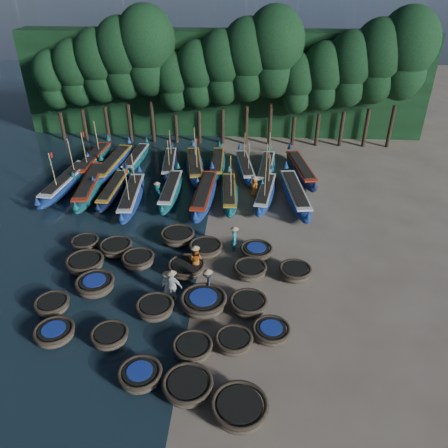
# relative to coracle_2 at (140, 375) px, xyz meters

# --- Properties ---
(ground) EXTENTS (120.00, 120.00, 0.00)m
(ground) POSITION_rel_coracle_2_xyz_m (1.58, 8.97, -0.42)
(ground) COLOR gray
(ground) RESTS_ON ground
(foliage_wall) EXTENTS (40.00, 3.00, 10.00)m
(foliage_wall) POSITION_rel_coracle_2_xyz_m (1.58, 32.47, 4.58)
(foliage_wall) COLOR black
(foliage_wall) RESTS_ON ground
(coracle_2) EXTENTS (2.23, 2.23, 0.72)m
(coracle_2) POSITION_rel_coracle_2_xyz_m (0.00, 0.00, 0.00)
(coracle_2) COLOR brown
(coracle_2) RESTS_ON ground
(coracle_3) EXTENTS (2.19, 2.19, 0.73)m
(coracle_3) POSITION_rel_coracle_2_xyz_m (2.11, -0.43, 0.00)
(coracle_3) COLOR brown
(coracle_3) RESTS_ON ground
(coracle_4) EXTENTS (2.34, 2.34, 0.76)m
(coracle_4) POSITION_rel_coracle_2_xyz_m (4.30, -1.36, 0.02)
(coracle_4) COLOR brown
(coracle_4) RESTS_ON ground
(coracle_5) EXTENTS (2.35, 2.35, 0.70)m
(coracle_5) POSITION_rel_coracle_2_xyz_m (-4.64, 2.20, -0.01)
(coracle_5) COLOR brown
(coracle_5) RESTS_ON ground
(coracle_6) EXTENTS (2.21, 2.21, 0.67)m
(coracle_6) POSITION_rel_coracle_2_xyz_m (-1.96, 2.18, -0.03)
(coracle_6) COLOR brown
(coracle_6) RESTS_ON ground
(coracle_7) EXTENTS (2.26, 2.26, 0.67)m
(coracle_7) POSITION_rel_coracle_2_xyz_m (2.04, 1.71, -0.03)
(coracle_7) COLOR brown
(coracle_7) RESTS_ON ground
(coracle_8) EXTENTS (2.20, 2.20, 0.73)m
(coracle_8) POSITION_rel_coracle_2_xyz_m (3.92, 2.18, 0.00)
(coracle_8) COLOR brown
(coracle_8) RESTS_ON ground
(coracle_9) EXTENTS (2.27, 2.27, 0.67)m
(coracle_9) POSITION_rel_coracle_2_xyz_m (5.69, 2.96, -0.03)
(coracle_9) COLOR brown
(coracle_9) RESTS_ON ground
(coracle_10) EXTENTS (2.02, 2.02, 0.73)m
(coracle_10) POSITION_rel_coracle_2_xyz_m (-5.54, 4.12, 0.00)
(coracle_10) COLOR brown
(coracle_10) RESTS_ON ground
(coracle_11) EXTENTS (2.52, 2.52, 0.82)m
(coracle_11) POSITION_rel_coracle_2_xyz_m (-3.80, 5.79, 0.06)
(coracle_11) COLOR brown
(coracle_11) RESTS_ON ground
(coracle_12) EXTENTS (2.38, 2.38, 0.77)m
(coracle_12) POSITION_rel_coracle_2_xyz_m (-0.19, 4.19, 0.02)
(coracle_12) COLOR brown
(coracle_12) RESTS_ON ground
(coracle_13) EXTENTS (2.98, 2.98, 0.84)m
(coracle_13) POSITION_rel_coracle_2_xyz_m (2.24, 4.76, 0.07)
(coracle_13) COLOR brown
(coracle_13) RESTS_ON ground
(coracle_14) EXTENTS (2.29, 2.29, 0.79)m
(coracle_14) POSITION_rel_coracle_2_xyz_m (4.57, 4.76, 0.03)
(coracle_14) COLOR brown
(coracle_14) RESTS_ON ground
(coracle_15) EXTENTS (2.61, 2.61, 0.80)m
(coracle_15) POSITION_rel_coracle_2_xyz_m (-5.03, 7.72, 0.04)
(coracle_15) COLOR brown
(coracle_15) RESTS_ON ground
(coracle_16) EXTENTS (2.32, 2.32, 0.78)m
(coracle_16) POSITION_rel_coracle_2_xyz_m (-2.01, 8.26, 0.03)
(coracle_16) COLOR brown
(coracle_16) RESTS_ON ground
(coracle_17) EXTENTS (2.20, 2.20, 0.72)m
(coracle_17) POSITION_rel_coracle_2_xyz_m (0.95, 7.73, -0.01)
(coracle_17) COLOR brown
(coracle_17) RESTS_ON ground
(coracle_18) EXTENTS (2.02, 2.02, 0.78)m
(coracle_18) POSITION_rel_coracle_2_xyz_m (4.62, 7.67, 0.03)
(coracle_18) COLOR brown
(coracle_18) RESTS_ON ground
(coracle_19) EXTENTS (1.89, 1.89, 0.76)m
(coracle_19) POSITION_rel_coracle_2_xyz_m (7.19, 7.67, 0.02)
(coracle_19) COLOR brown
(coracle_19) RESTS_ON ground
(coracle_20) EXTENTS (2.12, 2.12, 0.66)m
(coracle_20) POSITION_rel_coracle_2_xyz_m (-5.79, 9.94, -0.04)
(coracle_20) COLOR brown
(coracle_20) RESTS_ON ground
(coracle_21) EXTENTS (2.40, 2.40, 0.75)m
(coracle_21) POSITION_rel_coracle_2_xyz_m (-3.68, 9.48, 0.01)
(coracle_21) COLOR brown
(coracle_21) RESTS_ON ground
(coracle_22) EXTENTS (2.49, 2.49, 0.78)m
(coracle_22) POSITION_rel_coracle_2_xyz_m (-0.07, 10.96, 0.03)
(coracle_22) COLOR brown
(coracle_22) RESTS_ON ground
(coracle_23) EXTENTS (2.09, 2.09, 0.71)m
(coracle_23) POSITION_rel_coracle_2_xyz_m (1.86, 9.79, -0.01)
(coracle_23) COLOR brown
(coracle_23) RESTS_ON ground
(coracle_24) EXTENTS (2.01, 2.01, 0.68)m
(coracle_24) POSITION_rel_coracle_2_xyz_m (4.99, 9.70, -0.03)
(coracle_24) COLOR brown
(coracle_24) RESTS_ON ground
(long_boat_0) EXTENTS (2.42, 8.87, 3.78)m
(long_boat_0) POSITION_rel_coracle_2_xyz_m (-10.02, 17.98, 0.18)
(long_boat_0) COLOR navy
(long_boat_0) RESTS_ON ground
(long_boat_1) EXTENTS (2.44, 9.05, 1.60)m
(long_boat_1) POSITION_rel_coracle_2_xyz_m (-7.94, 17.58, 0.19)
(long_boat_1) COLOR #0E4E52
(long_boat_1) RESTS_ON ground
(long_boat_2) EXTENTS (1.48, 7.48, 1.32)m
(long_boat_2) POSITION_rel_coracle_2_xyz_m (-6.01, 17.22, 0.08)
(long_boat_2) COLOR black
(long_boat_2) RESTS_ON ground
(long_boat_3) EXTENTS (2.03, 8.22, 3.50)m
(long_boat_3) POSITION_rel_coracle_2_xyz_m (-4.30, 16.07, 0.14)
(long_boat_3) COLOR navy
(long_boat_3) RESTS_ON ground
(long_boat_4) EXTENTS (1.34, 7.68, 1.35)m
(long_boat_4) POSITION_rel_coracle_2_xyz_m (-1.55, 17.29, 0.10)
(long_boat_4) COLOR #0E4E52
(long_boat_4) RESTS_ON ground
(long_boat_5) EXTENTS (1.95, 8.67, 1.53)m
(long_boat_5) POSITION_rel_coracle_2_xyz_m (1.10, 16.69, 0.17)
(long_boat_5) COLOR navy
(long_boat_5) RESTS_ON ground
(long_boat_6) EXTENTS (1.74, 7.40, 3.15)m
(long_boat_6) POSITION_rel_coracle_2_xyz_m (2.96, 17.11, 0.08)
(long_boat_6) COLOR #0E4E52
(long_boat_6) RESTS_ON ground
(long_boat_7) EXTENTS (2.41, 7.42, 3.19)m
(long_boat_7) POSITION_rel_coracle_2_xyz_m (5.69, 17.34, 0.09)
(long_boat_7) COLOR navy
(long_boat_7) RESTS_ON ground
(long_boat_8) EXTENTS (2.55, 8.71, 1.54)m
(long_boat_8) POSITION_rel_coracle_2_xyz_m (7.92, 17.15, 0.17)
(long_boat_8) COLOR navy
(long_boat_8) RESTS_ON ground
(long_boat_9) EXTENTS (1.90, 8.89, 3.78)m
(long_boat_9) POSITION_rel_coracle_2_xyz_m (-9.29, 22.42, 0.18)
(long_boat_9) COLOR #0E4E52
(long_boat_9) RESTS_ON ground
(long_boat_10) EXTENTS (2.26, 9.03, 1.59)m
(long_boat_10) POSITION_rel_coracle_2_xyz_m (-7.28, 21.74, 0.19)
(long_boat_10) COLOR navy
(long_boat_10) RESTS_ON ground
(long_boat_11) EXTENTS (1.71, 7.29, 1.29)m
(long_boat_11) POSITION_rel_coracle_2_xyz_m (-5.71, 23.43, 0.07)
(long_boat_11) COLOR #0E4E52
(long_boat_11) RESTS_ON ground
(long_boat_12) EXTENTS (2.03, 7.39, 3.15)m
(long_boat_12) POSITION_rel_coracle_2_xyz_m (-2.53, 22.41, 0.08)
(long_boat_12) COLOR black
(long_boat_12) RESTS_ON ground
(long_boat_13) EXTENTS (2.78, 8.22, 3.54)m
(long_boat_13) POSITION_rel_coracle_2_xyz_m (-0.25, 21.97, 0.15)
(long_boat_13) COLOR navy
(long_boat_13) RESTS_ON ground
(long_boat_14) EXTENTS (1.50, 7.47, 1.31)m
(long_boat_14) POSITION_rel_coracle_2_xyz_m (1.64, 22.66, 0.08)
(long_boat_14) COLOR #0E4E52
(long_boat_14) RESTS_ON ground
(long_boat_15) EXTENTS (2.44, 7.47, 3.21)m
(long_boat_15) POSITION_rel_coracle_2_xyz_m (4.03, 22.07, 0.09)
(long_boat_15) COLOR navy
(long_boat_15) RESTS_ON ground
(long_boat_16) EXTENTS (2.23, 7.87, 3.36)m
(long_boat_16) POSITION_rel_coracle_2_xyz_m (5.84, 21.78, 0.12)
(long_boat_16) COLOR #0E4E52
(long_boat_16) RESTS_ON ground
(long_boat_17) EXTENTS (2.85, 8.31, 1.48)m
(long_boat_17) POSITION_rel_coracle_2_xyz_m (8.73, 21.73, 0.15)
(long_boat_17) COLOR black
(long_boat_17) RESTS_ON ground
(fisherman_0) EXTENTS (0.80, 0.58, 1.73)m
(fisherman_0) POSITION_rel_coracle_2_xyz_m (0.24, 5.74, 0.42)
(fisherman_0) COLOR silver
(fisherman_0) RESTS_ON ground
(fisherman_1) EXTENTS (0.52, 0.64, 1.82)m
(fisherman_1) POSITION_rel_coracle_2_xyz_m (3.61, 10.30, 0.50)
(fisherman_1) COLOR #1B7274
(fisherman_1) RESTS_ON ground
(fisherman_2) EXTENTS (1.02, 0.90, 1.96)m
(fisherman_2) POSITION_rel_coracle_2_xyz_m (1.49, 7.89, 0.51)
(fisherman_2) COLOR #C7631A
(fisherman_2) RESTS_ON ground
(fisherman_3) EXTENTS (0.59, 1.00, 1.73)m
(fisherman_3) POSITION_rel_coracle_2_xyz_m (2.37, 6.03, 0.40)
(fisherman_3) COLOR black
(fisherman_3) RESTS_ON ground
(fisherman_4) EXTENTS (1.13, 0.67, 2.01)m
(fisherman_4) POSITION_rel_coracle_2_xyz_m (0.54, 5.45, 0.55)
(fisherman_4) COLOR silver
(fisherman_4) RESTS_ON ground
(fisherman_5) EXTENTS (0.99, 1.46, 1.71)m
(fisherman_5) POSITION_rel_coracle_2_xyz_m (-2.41, 16.49, 0.38)
(fisherman_5) COLOR #1B7274
(fisherman_5) RESTS_ON ground
(fisherman_6) EXTENTS (0.87, 0.95, 1.82)m
(fisherman_6) POSITION_rel_coracle_2_xyz_m (4.85, 17.73, 0.46)
(fisherman_6) COLOR #C7631A
(fisherman_6) RESTS_ON ground
(tree_0) EXTENTS (3.68, 3.68, 8.68)m
(tree_0) POSITION_rel_coracle_2_xyz_m (-14.42, 28.97, 5.55)
(tree_0) COLOR black
(tree_0) RESTS_ON ground
(tree_1) EXTENTS (4.09, 4.09, 9.65)m
(tree_1) POSITION_rel_coracle_2_xyz_m (-12.12, 28.97, 6.23)
(tree_1) COLOR black
(tree_1) RESTS_ON ground
(tree_2) EXTENTS (4.51, 4.51, 10.63)m
(tree_2) POSITION_rel_coracle_2_xyz_m (-9.82, 28.97, 6.91)
(tree_2) COLOR black
(tree_2) RESTS_ON ground
(tree_3) EXTENTS (4.92, 4.92, 11.60)m
(tree_3) POSITION_rel_coracle_2_xyz_m (-7.52, 28.97, 7.58)
(tree_3) COLOR black
(tree_3) RESTS_ON ground
(tree_4) EXTENTS (5.34, 5.34, 12.58)m
(tree_4) POSITION_rel_coracle_2_xyz_m (-5.22, 28.97, 8.26)
(tree_4) COLOR black
(tree_4) RESTS_ON ground
(tree_5) EXTENTS (3.68, 3.68, 8.68)m
(tree_5) POSITION_rel_coracle_2_xyz_m (-2.92, 28.97, 5.55)
(tree_5) COLOR black
(tree_5) RESTS_ON ground
(tree_6) EXTENTS (4.09, 4.09, 9.65)m
(tree_6) POSITION_rel_coracle_2_xyz_m (-0.62, 28.97, 6.23)
(tree_6) COLOR black
(tree_6) RESTS_ON ground
(tree_7) EXTENTS (4.51, 4.51, 10.63)m
(tree_7) POSITION_rel_coracle_2_xyz_m (1.68, 28.97, 6.91)
(tree_7) COLOR black
(tree_7) RESTS_ON ground
(tree_8) EXTENTS (4.92, 4.92, 11.60)m
(tree_8) POSITION_rel_coracle_2_xyz_m (3.98, 28.97, 7.58)
(tree_8) COLOR black
(tree_8) RESTS_ON ground
(tree_9) EXTENTS (5.34, 5.34, 12.58)m
(tree_9) POSITION_rel_coracle_2_xyz_m (6.28, 28.97, 8.26)
(tree_9) COLOR black
(tree_9) RESTS_ON ground
(tree_10) EXTENTS (3.68, 3.68, 8.68)m
(tree_10) POSITION_rel_coracle_2_xyz_m (8.58, 28.97, 5.55)
(tree_10) COLOR black
(tree_10) RESTS_ON ground
(tree_11) EXTENTS (4.09, 4.09, 9.65)m
(tree_11) POSITION_rel_coracle_2_xyz_m (10.88, 28.97, 6.23)
(tree_11) COLOR black
(tree_11) RESTS_ON ground
(tree_12) EXTENTS (4.51, 4.51, 10.63)m
(tree_12) POSITION_rel_coracle_2_xyz_m (13.18, 28.97, 6.91)
(tree_12) COLOR black
(tree_12) RESTS_ON ground
(tree_13) EXTENTS (4.92, 4.92, 11.60)m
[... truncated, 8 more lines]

